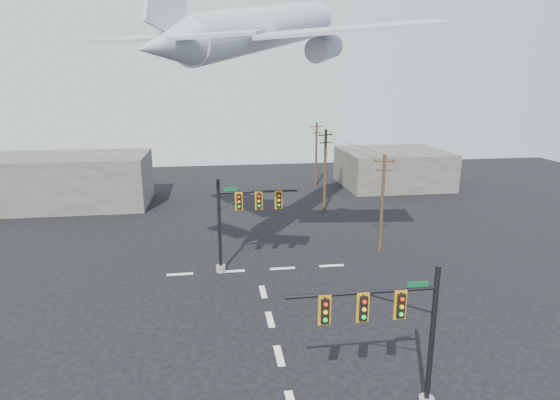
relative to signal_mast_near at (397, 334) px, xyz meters
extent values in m
plane|color=black|center=(-4.40, 5.09, -3.90)|extent=(120.00, 120.00, 0.00)
cube|color=white|center=(-4.40, 5.09, -3.89)|extent=(0.40, 2.00, 0.01)
cube|color=white|center=(-4.40, 9.09, -3.89)|extent=(0.40, 2.00, 0.01)
cube|color=white|center=(-4.40, 13.09, -3.89)|extent=(0.40, 2.00, 0.01)
cube|color=white|center=(-10.40, 17.09, -3.89)|extent=(2.00, 0.40, 0.01)
cube|color=white|center=(-6.40, 17.09, -3.89)|extent=(2.00, 0.40, 0.01)
cube|color=white|center=(-2.40, 17.09, -3.89)|extent=(2.00, 0.40, 0.01)
cube|color=white|center=(1.60, 17.09, -3.89)|extent=(2.00, 0.40, 0.01)
cylinder|color=black|center=(1.65, 0.06, -0.46)|extent=(0.24, 0.24, 6.89)
cylinder|color=black|center=(-1.62, 0.06, 2.00)|extent=(6.53, 0.16, 0.16)
cylinder|color=black|center=(0.02, 0.06, 1.41)|extent=(3.47, 0.08, 0.08)
cube|color=black|center=(0.02, -0.09, 1.38)|extent=(0.33, 0.30, 1.08)
cube|color=#CB850B|center=(0.02, -0.07, 1.38)|extent=(0.54, 0.04, 1.33)
sphere|color=red|center=(0.02, -0.25, 1.72)|extent=(0.20, 0.20, 0.20)
sphere|color=yellow|center=(0.02, -0.25, 1.38)|extent=(0.20, 0.20, 0.20)
sphere|color=#0CCD34|center=(0.02, -0.25, 1.04)|extent=(0.20, 0.20, 0.20)
cube|color=black|center=(-1.62, -0.09, 1.38)|extent=(0.33, 0.30, 1.08)
cube|color=#CB850B|center=(-1.62, -0.07, 1.38)|extent=(0.54, 0.04, 1.33)
sphere|color=red|center=(-1.62, -0.25, 1.72)|extent=(0.20, 0.20, 0.20)
sphere|color=yellow|center=(-1.62, -0.25, 1.38)|extent=(0.20, 0.20, 0.20)
sphere|color=#0CCD34|center=(-1.62, -0.25, 1.04)|extent=(0.20, 0.20, 0.20)
cube|color=black|center=(-3.25, -0.09, 1.38)|extent=(0.33, 0.30, 1.08)
cube|color=#CB850B|center=(-3.25, -0.07, 1.38)|extent=(0.54, 0.04, 1.33)
sphere|color=red|center=(-3.25, -0.25, 1.72)|extent=(0.20, 0.20, 0.20)
sphere|color=yellow|center=(-3.25, -0.25, 1.38)|extent=(0.20, 0.20, 0.20)
sphere|color=#0CCD34|center=(-3.25, -0.25, 1.04)|extent=(0.20, 0.20, 0.20)
cube|color=#0B4E26|center=(0.77, 0.00, 2.25)|extent=(0.93, 0.04, 0.26)
cylinder|color=gray|center=(-7.26, 17.16, -3.64)|extent=(0.74, 0.74, 0.53)
cylinder|color=black|center=(-7.26, 17.16, -0.22)|extent=(0.25, 0.25, 7.37)
cylinder|color=black|center=(-4.23, 17.16, 2.42)|extent=(6.05, 0.17, 0.17)
cylinder|color=black|center=(-5.74, 17.16, 1.78)|extent=(3.28, 0.08, 0.08)
cube|color=black|center=(-5.74, 17.00, 1.75)|extent=(0.36, 0.32, 1.16)
cube|color=#CB850B|center=(-5.74, 17.02, 1.75)|extent=(0.58, 0.04, 1.42)
sphere|color=red|center=(-5.74, 16.82, 2.12)|extent=(0.21, 0.21, 0.21)
sphere|color=yellow|center=(-5.74, 16.82, 1.75)|extent=(0.21, 0.21, 0.21)
sphere|color=#0CCD34|center=(-5.74, 16.82, 1.38)|extent=(0.21, 0.21, 0.21)
cube|color=black|center=(-4.23, 17.00, 1.75)|extent=(0.36, 0.32, 1.16)
cube|color=#CB850B|center=(-4.23, 17.02, 1.75)|extent=(0.58, 0.04, 1.42)
sphere|color=red|center=(-4.23, 16.82, 2.12)|extent=(0.21, 0.21, 0.21)
sphere|color=yellow|center=(-4.23, 16.82, 1.75)|extent=(0.21, 0.21, 0.21)
sphere|color=#0CCD34|center=(-4.23, 16.82, 1.38)|extent=(0.21, 0.21, 0.21)
cube|color=black|center=(-2.72, 17.00, 1.75)|extent=(0.36, 0.32, 1.16)
cube|color=#CB850B|center=(-2.72, 17.02, 1.75)|extent=(0.58, 0.04, 1.42)
sphere|color=red|center=(-2.72, 16.82, 2.12)|extent=(0.21, 0.21, 0.21)
sphere|color=yellow|center=(-2.72, 16.82, 1.75)|extent=(0.21, 0.21, 0.21)
sphere|color=#0CCD34|center=(-2.72, 16.82, 1.38)|extent=(0.21, 0.21, 0.21)
cube|color=#0B4E26|center=(-6.31, 17.10, 2.68)|extent=(1.00, 0.04, 0.27)
cylinder|color=#492F1F|center=(6.61, 19.75, 0.35)|extent=(0.28, 0.28, 8.50)
cube|color=#492F1F|center=(6.61, 19.75, 4.03)|extent=(1.67, 0.55, 0.11)
cube|color=#492F1F|center=(6.61, 19.75, 3.27)|extent=(1.31, 0.45, 0.11)
cylinder|color=black|center=(5.88, 19.95, 4.12)|extent=(0.09, 0.09, 0.11)
cylinder|color=black|center=(6.61, 19.75, 4.12)|extent=(0.09, 0.09, 0.11)
cylinder|color=black|center=(7.34, 19.56, 4.12)|extent=(0.09, 0.09, 0.11)
cylinder|color=#492F1F|center=(4.88, 33.28, 0.75)|extent=(0.31, 0.31, 9.30)
cube|color=#492F1F|center=(4.88, 33.28, 4.77)|extent=(1.76, 0.89, 0.13)
cube|color=#492F1F|center=(4.88, 33.28, 3.93)|extent=(1.38, 0.72, 0.13)
cylinder|color=black|center=(4.12, 32.94, 4.87)|extent=(0.10, 0.10, 0.13)
cylinder|color=black|center=(4.88, 33.28, 4.87)|extent=(0.10, 0.10, 0.13)
cylinder|color=black|center=(5.64, 33.63, 4.87)|extent=(0.10, 0.10, 0.13)
cylinder|color=#492F1F|center=(6.79, 46.30, 0.57)|extent=(0.31, 0.31, 8.95)
cube|color=#492F1F|center=(6.79, 46.30, 4.44)|extent=(1.76, 0.74, 0.12)
cube|color=#492F1F|center=(6.79, 46.30, 3.62)|extent=(1.38, 0.60, 0.12)
cylinder|color=black|center=(6.02, 46.02, 4.54)|extent=(0.10, 0.10, 0.12)
cylinder|color=black|center=(6.79, 46.30, 4.54)|extent=(0.10, 0.10, 0.12)
cylinder|color=black|center=(7.55, 46.58, 4.54)|extent=(0.10, 0.10, 0.12)
cylinder|color=black|center=(4.95, 26.52, 4.35)|extent=(1.83, 13.53, 0.03)
cylinder|color=black|center=(5.01, 39.79, 4.55)|extent=(1.96, 13.02, 0.03)
cylinder|color=black|center=(6.54, 26.52, 4.35)|extent=(1.67, 13.53, 0.03)
cylinder|color=black|center=(6.66, 39.79, 4.55)|extent=(1.91, 13.02, 0.03)
cylinder|color=#B2B6BF|center=(-3.37, 18.88, 14.31)|extent=(13.40, 17.38, 6.14)
cone|color=#B2B6BF|center=(3.14, 28.20, 16.26)|extent=(5.11, 5.52, 3.66)
cone|color=#B2B6BF|center=(-9.88, 9.56, 12.37)|extent=(4.84, 5.31, 3.37)
cube|color=#B2B6BF|center=(-9.57, 21.70, 13.81)|extent=(9.73, 12.63, 0.94)
cube|color=#B2B6BF|center=(1.41, 14.03, 13.81)|extent=(12.71, 6.23, 0.94)
cylinder|color=#B2B6BF|center=(-7.36, 21.35, 12.75)|extent=(3.24, 3.62, 2.17)
cylinder|color=#B2B6BF|center=(0.32, 15.98, 12.75)|extent=(3.24, 3.62, 2.17)
cube|color=#B2B6BF|center=(-12.08, 11.65, 12.82)|extent=(4.59, 4.91, 0.51)
cube|color=#B2B6BF|center=(-7.16, 8.22, 12.82)|extent=(5.10, 3.53, 0.51)
cube|color=slate|center=(-24.40, 40.09, -0.90)|extent=(18.00, 10.00, 6.00)
cube|color=slate|center=(17.60, 45.09, -1.40)|extent=(14.00, 12.00, 5.00)
camera|label=1|loc=(-7.60, -17.13, 10.53)|focal=30.00mm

